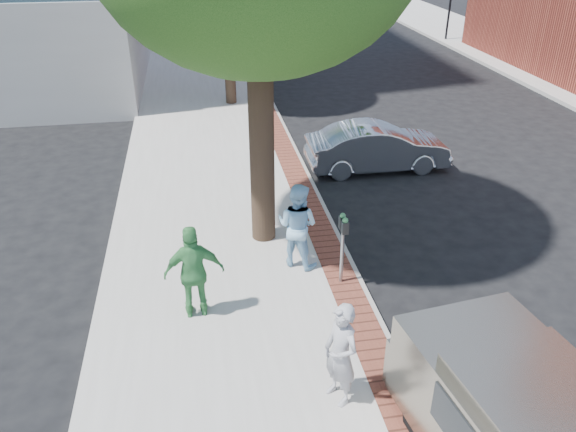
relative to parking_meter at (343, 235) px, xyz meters
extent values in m
plane|color=black|center=(-0.65, 0.10, -1.21)|extent=(120.00, 120.00, 0.00)
cube|color=#9E9991|center=(-2.15, 8.10, -1.13)|extent=(5.00, 60.00, 0.15)
cube|color=brown|center=(0.05, 8.10, -1.05)|extent=(0.60, 60.00, 0.01)
cube|color=gray|center=(0.40, 8.10, -1.13)|extent=(0.10, 60.00, 0.15)
cylinder|color=black|center=(0.25, 22.10, 0.69)|extent=(0.12, 0.12, 3.80)
cylinder|color=black|center=(11.85, 22.10, 0.69)|extent=(0.12, 0.12, 3.80)
cylinder|color=black|center=(-1.25, 2.00, 1.14)|extent=(0.52, 0.52, 4.40)
cylinder|color=black|center=(-1.15, 12.10, 0.87)|extent=(0.40, 0.40, 3.85)
cylinder|color=gray|center=(0.00, 0.00, -0.48)|extent=(0.07, 0.07, 1.15)
cube|color=#2D3030|center=(0.00, -0.09, 0.21)|extent=(0.12, 0.14, 0.24)
cube|color=#2D3030|center=(0.00, 0.09, 0.21)|extent=(0.12, 0.14, 0.24)
sphere|color=#3F8C4C|center=(0.00, -0.09, 0.36)|extent=(0.11, 0.11, 0.11)
sphere|color=#3F8C4C|center=(0.00, 0.09, 0.36)|extent=(0.11, 0.11, 0.11)
imported|color=#A09FA4|center=(-0.78, -2.89, -0.22)|extent=(0.62, 0.72, 1.67)
imported|color=#98CBEB|center=(-0.72, 0.79, -0.16)|extent=(1.10, 1.06, 1.79)
imported|color=#418F4B|center=(-2.78, -0.52, -0.16)|extent=(1.06, 0.48, 1.78)
imported|color=#ADAFB4|center=(2.47, 5.49, -0.55)|extent=(4.01, 1.41, 1.32)
imported|color=black|center=(1.37, 18.96, -0.55)|extent=(4.00, 1.94, 1.31)
cube|color=gray|center=(0.88, -3.11, -0.50)|extent=(1.91, 1.11, 0.78)
cylinder|color=black|center=(0.15, -3.75, -0.89)|extent=(0.30, 0.65, 0.63)
cylinder|color=black|center=(1.74, -3.54, -0.89)|extent=(0.30, 0.65, 0.63)
cube|color=black|center=(0.82, -2.68, -0.18)|extent=(1.55, 0.23, 0.39)
camera|label=1|loc=(-2.55, -8.73, 5.32)|focal=35.00mm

